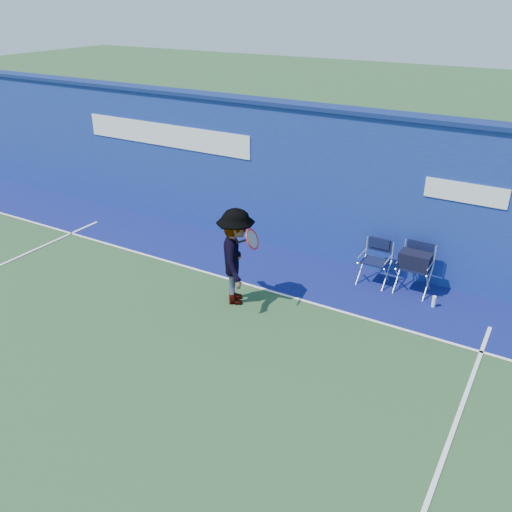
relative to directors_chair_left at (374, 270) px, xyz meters
The scene contains 8 objects.
ground 5.05m from the directors_chair_left, 117.01° to the right, with size 80.00×80.00×0.00m, color #284A27.
stadium_wall 2.71m from the directors_chair_left, 162.95° to the left, with size 24.00×0.50×3.08m.
out_of_bounds_strip 2.34m from the directors_chair_left, behind, with size 24.00×1.80×0.01m, color #0E1558.
court_lines 4.53m from the directors_chair_left, 120.46° to the right, with size 24.00×12.00×0.01m.
directors_chair_left is the anchor object (origin of this frame).
directors_chair_right 0.74m from the directors_chair_left, ahead, with size 0.55×0.50×0.93m.
water_bottle 1.27m from the directors_chair_left, 14.13° to the right, with size 0.07×0.07×0.21m, color white.
tennis_player 2.74m from the directors_chair_left, 134.98° to the right, with size 1.16×1.31×1.75m.
Camera 1 is at (4.98, -4.48, 5.02)m, focal length 38.00 mm.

